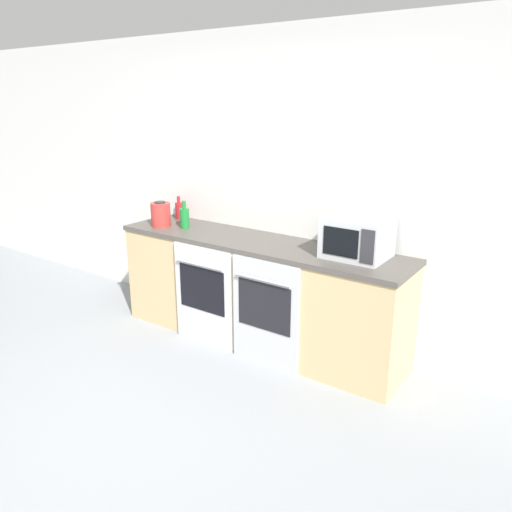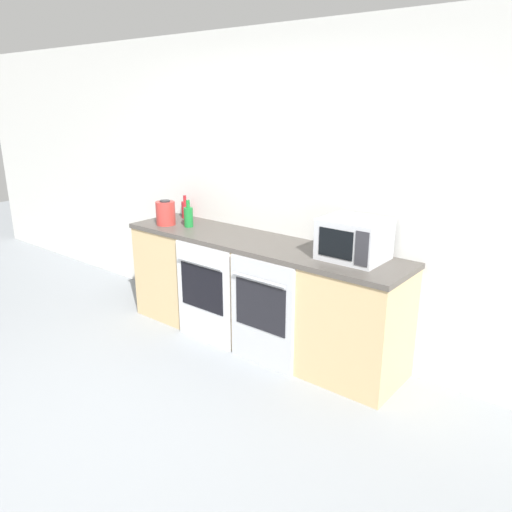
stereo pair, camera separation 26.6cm
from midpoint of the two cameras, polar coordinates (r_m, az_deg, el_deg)
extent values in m
plane|color=gray|center=(3.48, -19.33, -19.41)|extent=(16.00, 16.00, 0.00)
cube|color=silver|center=(4.30, 0.85, 7.68)|extent=(10.00, 0.06, 2.60)
cube|color=tan|center=(4.28, -1.64, -4.39)|extent=(2.59, 0.58, 0.87)
cube|color=#4C4742|center=(4.13, -1.69, 1.50)|extent=(2.62, 0.61, 0.04)
cube|color=silver|center=(4.27, -7.82, -4.63)|extent=(0.60, 0.03, 0.87)
cube|color=black|center=(4.23, -8.03, -3.83)|extent=(0.48, 0.01, 0.38)
cylinder|color=silver|center=(4.14, -8.37, -0.99)|extent=(0.49, 0.02, 0.02)
cube|color=#B7BABF|center=(3.90, -0.92, -6.70)|extent=(0.60, 0.03, 0.87)
cube|color=black|center=(3.85, -1.08, -5.84)|extent=(0.48, 0.01, 0.38)
cylinder|color=#B7BABF|center=(3.75, -1.30, -2.77)|extent=(0.49, 0.02, 0.02)
cube|color=#B7BABF|center=(3.71, 9.50, 2.12)|extent=(0.45, 0.38, 0.30)
cube|color=black|center=(3.56, 7.53, 1.55)|extent=(0.27, 0.01, 0.21)
cube|color=#2D2D33|center=(3.47, 10.48, 1.01)|extent=(0.10, 0.01, 0.24)
cylinder|color=#19722D|center=(4.58, -9.82, 4.26)|extent=(0.08, 0.08, 0.18)
cylinder|color=#19722D|center=(4.56, -9.90, 5.78)|extent=(0.04, 0.04, 0.07)
cylinder|color=maroon|center=(4.94, -10.32, 5.09)|extent=(0.07, 0.07, 0.16)
cylinder|color=maroon|center=(4.92, -10.39, 6.36)|extent=(0.03, 0.03, 0.06)
cylinder|color=#B2332D|center=(4.69, -12.45, 4.64)|extent=(0.18, 0.18, 0.22)
cylinder|color=#262628|center=(4.66, -12.54, 6.01)|extent=(0.10, 0.10, 0.01)
camera|label=1|loc=(0.13, -91.83, -0.58)|focal=35.00mm
camera|label=2|loc=(0.13, 88.17, 0.58)|focal=35.00mm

